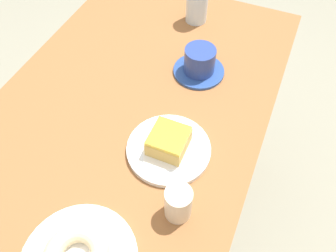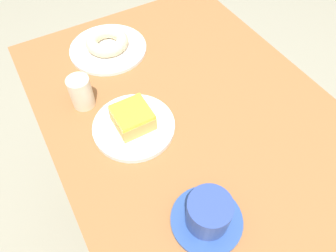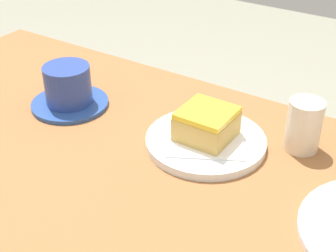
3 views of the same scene
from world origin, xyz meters
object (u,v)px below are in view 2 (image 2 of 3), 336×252
Objects in this scene: sugar_jar at (81,92)px; donut_glazed_square at (133,118)px; donut_sugar_ring at (107,41)px; coffee_cup at (208,214)px; plate_glazed_square at (134,126)px; plate_sugar_ring at (108,49)px.

donut_glazed_square is at bearing 29.80° from sugar_jar.
coffee_cup reaches higher than donut_sugar_ring.
donut_glazed_square is 0.15m from sugar_jar.
donut_sugar_ring is at bearing 168.59° from donut_glazed_square.
donut_sugar_ring reaches higher than plate_glazed_square.
donut_glazed_square is at bearing -11.41° from donut_sugar_ring.
plate_sugar_ring is 0.30m from plate_glazed_square.
plate_glazed_square is 0.28m from coffee_cup.
donut_sugar_ring is 0.87× the size of coffee_cup.
plate_glazed_square is 2.30× the size of sugar_jar.
donut_glazed_square is 0.97× the size of sugar_jar.
coffee_cup is (0.28, 0.02, 0.03)m from plate_glazed_square.
plate_glazed_square is at bearing -174.96° from coffee_cup.
plate_glazed_square is 0.03m from donut_glazed_square.
donut_sugar_ring is at bearing 168.59° from plate_glazed_square.
sugar_jar is (-0.13, -0.08, 0.04)m from plate_glazed_square.
plate_glazed_square is at bearing 0.00° from donut_glazed_square.
plate_glazed_square is at bearing -11.41° from plate_sugar_ring.
plate_sugar_ring is 1.81× the size of donut_sugar_ring.
plate_sugar_ring is 1.15× the size of plate_glazed_square.
plate_sugar_ring is at bearing 168.59° from donut_glazed_square.
sugar_jar is at bearing -150.20° from donut_glazed_square.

